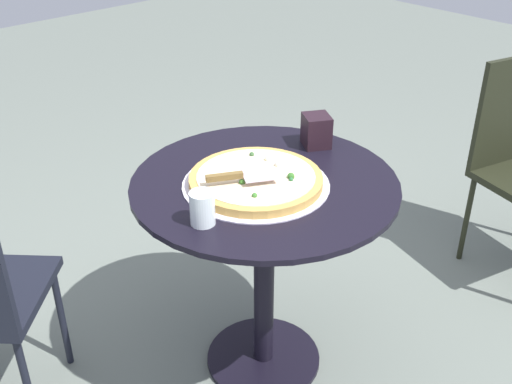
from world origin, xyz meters
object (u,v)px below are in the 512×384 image
patio_table (264,233)px  napkin_dispenser (316,131)px  pizza_on_tray (256,180)px  drinking_cup (202,208)px  pizza_server (241,176)px

patio_table → napkin_dispenser: 0.39m
pizza_on_tray → drinking_cup: 0.26m
patio_table → drinking_cup: drinking_cup is taller
pizza_server → drinking_cup: (-0.06, 0.19, -0.01)m
pizza_on_tray → napkin_dispenser: 0.35m
drinking_cup → pizza_on_tray: bearing=-77.1°
drinking_cup → napkin_dispenser: bearing=-78.3°
pizza_server → napkin_dispenser: 0.40m
patio_table → pizza_on_tray: pizza_on_tray is taller
pizza_server → drinking_cup: drinking_cup is taller
pizza_on_tray → pizza_server: (-0.00, 0.06, 0.04)m
patio_table → napkin_dispenser: napkin_dispenser is taller
pizza_on_tray → drinking_cup: bearing=102.9°
pizza_on_tray → patio_table: bearing=-89.3°
patio_table → pizza_on_tray: (-0.00, 0.04, 0.21)m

